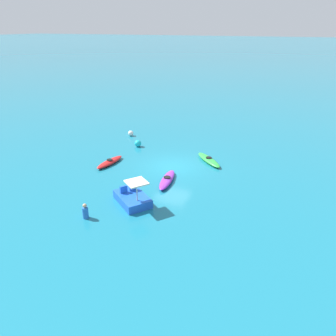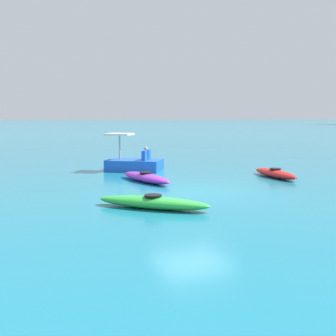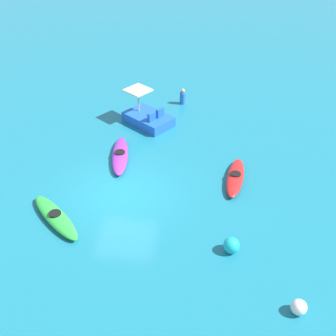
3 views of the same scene
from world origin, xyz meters
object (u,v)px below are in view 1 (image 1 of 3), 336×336
object	(u,v)px
pedal_boat_blue	(132,198)
buoy_white	(131,133)
kayak_green	(209,160)
kayak_purple	(167,180)
kayak_red	(110,162)
person_near_shore	(85,212)
buoy_cyan	(138,143)

from	to	relation	value
pedal_boat_blue	buoy_white	bearing A→B (deg)	29.97
pedal_boat_blue	buoy_white	xyz separation A→B (m)	(10.99, 6.34, -0.09)
kayak_green	pedal_boat_blue	world-z (taller)	pedal_boat_blue
kayak_purple	kayak_green	distance (m)	4.70
kayak_green	kayak_red	bearing A→B (deg)	116.75
pedal_boat_blue	person_near_shore	bearing A→B (deg)	147.94
buoy_cyan	buoy_white	world-z (taller)	buoy_cyan
buoy_white	person_near_shore	world-z (taller)	person_near_shore
kayak_red	pedal_boat_blue	bearing A→B (deg)	-134.90
buoy_cyan	buoy_white	distance (m)	3.11
pedal_boat_blue	buoy_white	world-z (taller)	pedal_boat_blue
buoy_white	pedal_boat_blue	bearing A→B (deg)	-150.03
person_near_shore	buoy_cyan	bearing A→B (deg)	14.00
pedal_boat_blue	buoy_white	size ratio (longest dim) A/B	5.63
person_near_shore	buoy_white	bearing A→B (deg)	19.66
kayak_red	kayak_green	bearing A→B (deg)	-63.25
pedal_boat_blue	person_near_shore	distance (m)	2.89
kayak_purple	kayak_red	xyz separation A→B (m)	(1.06, 5.18, 0.00)
person_near_shore	kayak_red	bearing A→B (deg)	22.88
kayak_red	buoy_white	xyz separation A→B (m)	(6.57, 1.90, 0.09)
kayak_green	pedal_boat_blue	distance (m)	8.14
kayak_red	buoy_white	bearing A→B (deg)	16.15
buoy_cyan	kayak_green	bearing A→B (deg)	-97.23
kayak_green	buoy_cyan	size ratio (longest dim) A/B	4.77
pedal_boat_blue	kayak_red	bearing A→B (deg)	45.10
kayak_purple	kayak_red	size ratio (longest dim) A/B	1.10
kayak_green	buoy_cyan	bearing A→B (deg)	82.77
kayak_red	buoy_cyan	size ratio (longest dim) A/B	4.96
kayak_green	person_near_shore	size ratio (longest dim) A/B	3.13
kayak_green	buoy_white	world-z (taller)	buoy_white
buoy_white	kayak_purple	bearing A→B (deg)	-137.11
kayak_red	person_near_shore	world-z (taller)	person_near_shore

